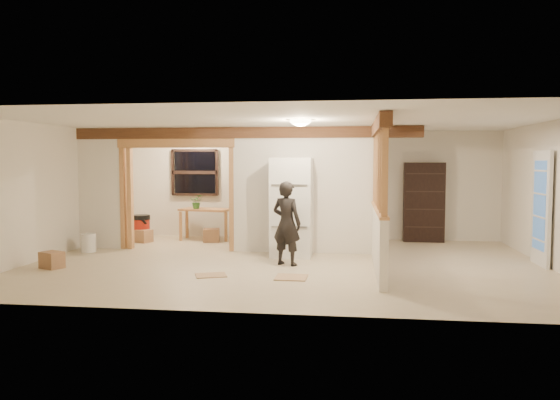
# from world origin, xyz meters

# --- Properties ---
(floor) EXTENTS (9.00, 6.50, 0.01)m
(floor) POSITION_xyz_m (0.00, 0.00, -0.01)
(floor) COLOR #C5B392
(floor) RESTS_ON ground
(ceiling) EXTENTS (9.00, 6.50, 0.01)m
(ceiling) POSITION_xyz_m (0.00, 0.00, 2.50)
(ceiling) COLOR white
(wall_back) EXTENTS (9.00, 0.01, 2.50)m
(wall_back) POSITION_xyz_m (0.00, 3.25, 1.25)
(wall_back) COLOR beige
(wall_back) RESTS_ON floor
(wall_front) EXTENTS (9.00, 0.01, 2.50)m
(wall_front) POSITION_xyz_m (0.00, -3.25, 1.25)
(wall_front) COLOR beige
(wall_front) RESTS_ON floor
(wall_left) EXTENTS (0.01, 6.50, 2.50)m
(wall_left) POSITION_xyz_m (-4.50, 0.00, 1.25)
(wall_left) COLOR beige
(wall_left) RESTS_ON floor
(wall_right) EXTENTS (0.01, 6.50, 2.50)m
(wall_right) POSITION_xyz_m (4.50, 0.00, 1.25)
(wall_right) COLOR beige
(wall_right) RESTS_ON floor
(partition_left_stub) EXTENTS (0.90, 0.12, 2.50)m
(partition_left_stub) POSITION_xyz_m (-4.05, 1.20, 1.25)
(partition_left_stub) COLOR silver
(partition_left_stub) RESTS_ON floor
(partition_center) EXTENTS (2.80, 0.12, 2.50)m
(partition_center) POSITION_xyz_m (0.20, 1.20, 1.25)
(partition_center) COLOR silver
(partition_center) RESTS_ON floor
(doorway_frame) EXTENTS (2.46, 0.14, 2.20)m
(doorway_frame) POSITION_xyz_m (-2.40, 1.20, 1.10)
(doorway_frame) COLOR tan
(doorway_frame) RESTS_ON floor
(header_beam_back) EXTENTS (7.00, 0.18, 0.22)m
(header_beam_back) POSITION_xyz_m (-1.00, 1.20, 2.38)
(header_beam_back) COLOR brown
(header_beam_back) RESTS_ON ceiling
(header_beam_right) EXTENTS (0.18, 3.30, 0.22)m
(header_beam_right) POSITION_xyz_m (1.60, -0.40, 2.38)
(header_beam_right) COLOR brown
(header_beam_right) RESTS_ON ceiling
(pony_wall) EXTENTS (0.12, 3.20, 1.00)m
(pony_wall) POSITION_xyz_m (1.60, -0.40, 0.50)
(pony_wall) COLOR silver
(pony_wall) RESTS_ON floor
(stud_partition) EXTENTS (0.14, 3.20, 1.32)m
(stud_partition) POSITION_xyz_m (1.60, -0.40, 1.66)
(stud_partition) COLOR tan
(stud_partition) RESTS_ON pony_wall
(window_back) EXTENTS (1.12, 0.10, 1.10)m
(window_back) POSITION_xyz_m (-2.60, 3.17, 1.55)
(window_back) COLOR black
(window_back) RESTS_ON wall_back
(french_door) EXTENTS (0.12, 0.86, 2.00)m
(french_door) POSITION_xyz_m (4.42, 0.40, 1.00)
(french_door) COLOR white
(french_door) RESTS_ON floor
(ceiling_dome_main) EXTENTS (0.36, 0.36, 0.16)m
(ceiling_dome_main) POSITION_xyz_m (0.30, -0.50, 2.48)
(ceiling_dome_main) COLOR #FFEABF
(ceiling_dome_main) RESTS_ON ceiling
(ceiling_dome_util) EXTENTS (0.32, 0.32, 0.14)m
(ceiling_dome_util) POSITION_xyz_m (-2.50, 2.30, 2.48)
(ceiling_dome_util) COLOR #FFEABF
(ceiling_dome_util) RESTS_ON ceiling
(hanging_bulb) EXTENTS (0.07, 0.07, 0.07)m
(hanging_bulb) POSITION_xyz_m (-2.00, 1.60, 2.18)
(hanging_bulb) COLOR #FFD88C
(hanging_bulb) RESTS_ON ceiling
(refrigerator) EXTENTS (0.77, 0.75, 1.88)m
(refrigerator) POSITION_xyz_m (0.01, 0.76, 0.94)
(refrigerator) COLOR white
(refrigerator) RESTS_ON floor
(woman) EXTENTS (0.63, 0.53, 1.47)m
(woman) POSITION_xyz_m (0.03, -0.18, 0.74)
(woman) COLOR black
(woman) RESTS_ON floor
(work_table) EXTENTS (1.25, 0.80, 0.73)m
(work_table) POSITION_xyz_m (-2.20, 2.67, 0.36)
(work_table) COLOR tan
(work_table) RESTS_ON floor
(potted_plant) EXTENTS (0.32, 0.28, 0.33)m
(potted_plant) POSITION_xyz_m (-2.39, 2.59, 0.89)
(potted_plant) COLOR #347439
(potted_plant) RESTS_ON work_table
(shop_vac) EXTENTS (0.50, 0.50, 0.60)m
(shop_vac) POSITION_xyz_m (-3.62, 2.28, 0.30)
(shop_vac) COLOR #A31D0F
(shop_vac) RESTS_ON floor
(bookshelf) EXTENTS (0.90, 0.30, 1.79)m
(bookshelf) POSITION_xyz_m (2.76, 3.03, 0.90)
(bookshelf) COLOR black
(bookshelf) RESTS_ON floor
(bucket) EXTENTS (0.37, 0.37, 0.37)m
(bucket) POSITION_xyz_m (-4.07, 0.67, 0.19)
(bucket) COLOR silver
(bucket) RESTS_ON floor
(box_util_a) EXTENTS (0.40, 0.36, 0.30)m
(box_util_a) POSITION_xyz_m (-1.98, 2.34, 0.15)
(box_util_a) COLOR #9F724D
(box_util_a) RESTS_ON floor
(box_util_b) EXTENTS (0.40, 0.40, 0.28)m
(box_util_b) POSITION_xyz_m (-3.47, 2.09, 0.14)
(box_util_b) COLOR #9F724D
(box_util_b) RESTS_ON floor
(box_front) EXTENTS (0.43, 0.40, 0.28)m
(box_front) POSITION_xyz_m (-3.89, -0.98, 0.14)
(box_front) COLOR #9F724D
(box_front) RESTS_ON floor
(floor_panel_near) EXTENTS (0.49, 0.49, 0.02)m
(floor_panel_near) POSITION_xyz_m (0.23, -1.22, 0.01)
(floor_panel_near) COLOR tan
(floor_panel_near) RESTS_ON floor
(floor_panel_far) EXTENTS (0.58, 0.53, 0.02)m
(floor_panel_far) POSITION_xyz_m (-1.05, -1.23, 0.01)
(floor_panel_far) COLOR tan
(floor_panel_far) RESTS_ON floor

